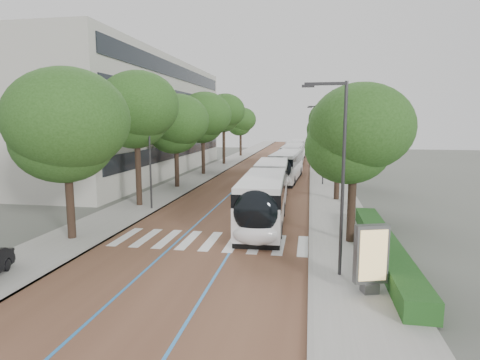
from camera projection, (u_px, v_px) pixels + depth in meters
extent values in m
plane|color=#51544C|center=(203.00, 247.00, 21.06)|extent=(160.00, 160.00, 0.00)
cube|color=brown|center=(273.00, 165.00, 60.04)|extent=(11.00, 140.00, 0.02)
cube|color=gray|center=(224.00, 164.00, 61.31)|extent=(4.00, 140.00, 0.12)
cube|color=gray|center=(324.00, 166.00, 58.75)|extent=(4.00, 140.00, 0.12)
cube|color=gray|center=(236.00, 164.00, 60.99)|extent=(0.20, 140.00, 0.14)
cube|color=gray|center=(311.00, 166.00, 59.08)|extent=(0.20, 140.00, 0.14)
cube|color=silver|center=(126.00, 237.00, 22.85)|extent=(0.55, 3.60, 0.01)
cube|color=silver|center=(146.00, 238.00, 22.63)|extent=(0.55, 3.60, 0.01)
cube|color=silver|center=(168.00, 239.00, 22.42)|extent=(0.55, 3.60, 0.01)
cube|color=silver|center=(189.00, 240.00, 22.21)|extent=(0.55, 3.60, 0.01)
cube|color=silver|center=(211.00, 241.00, 22.00)|extent=(0.55, 3.60, 0.01)
cube|color=silver|center=(233.00, 242.00, 21.78)|extent=(0.55, 3.60, 0.01)
cube|color=silver|center=(256.00, 243.00, 21.57)|extent=(0.55, 3.60, 0.01)
cube|color=silver|center=(279.00, 245.00, 21.36)|extent=(0.55, 3.60, 0.01)
cube|color=silver|center=(303.00, 246.00, 21.14)|extent=(0.55, 3.60, 0.01)
cube|color=#256EB9|center=(262.00, 165.00, 60.31)|extent=(0.12, 126.00, 0.01)
cube|color=#256EB9|center=(284.00, 165.00, 59.77)|extent=(0.12, 126.00, 0.01)
cube|color=#A5A299|center=(111.00, 118.00, 50.66)|extent=(18.00, 40.00, 14.00)
cube|color=black|center=(180.00, 150.00, 49.69)|extent=(0.12, 38.00, 1.60)
cube|color=black|center=(180.00, 124.00, 49.23)|extent=(0.12, 38.00, 1.60)
cube|color=black|center=(179.00, 98.00, 48.76)|extent=(0.12, 38.00, 1.60)
cube|color=black|center=(178.00, 72.00, 48.33)|extent=(0.12, 38.00, 1.60)
cube|color=#1A4618|center=(384.00, 247.00, 19.43)|extent=(1.20, 14.00, 0.80)
cylinder|color=#303033|center=(343.00, 181.00, 16.38)|extent=(0.14, 0.14, 8.00)
cube|color=#303033|center=(326.00, 84.00, 15.95)|extent=(1.70, 0.12, 0.12)
cube|color=#303033|center=(308.00, 86.00, 16.08)|extent=(0.50, 0.20, 0.10)
cylinder|color=#303033|center=(324.00, 145.00, 40.74)|extent=(0.14, 0.14, 8.00)
cube|color=#303033|center=(317.00, 106.00, 40.31)|extent=(1.70, 0.12, 0.12)
cube|color=#303033|center=(310.00, 107.00, 40.44)|extent=(0.50, 0.20, 0.10)
cylinder|color=#303033|center=(150.00, 155.00, 29.30)|extent=(0.14, 0.14, 8.00)
cylinder|color=black|center=(70.00, 202.00, 22.03)|extent=(0.44, 0.44, 4.27)
ellipsoid|color=#204516|center=(66.00, 131.00, 21.46)|extent=(6.45, 6.45, 5.49)
cylinder|color=black|center=(138.00, 174.00, 30.74)|extent=(0.44, 0.44, 5.06)
ellipsoid|color=#204516|center=(136.00, 113.00, 30.07)|extent=(5.99, 5.99, 5.09)
cylinder|color=black|center=(177.00, 166.00, 39.57)|extent=(0.44, 0.44, 4.28)
ellipsoid|color=#204516|center=(176.00, 127.00, 39.00)|extent=(5.99, 5.99, 5.09)
cylinder|color=black|center=(203.00, 155.00, 49.28)|extent=(0.44, 0.44, 4.77)
ellipsoid|color=#204516|center=(203.00, 120.00, 48.65)|extent=(6.49, 6.49, 5.52)
cylinder|color=black|center=(224.00, 147.00, 60.93)|extent=(0.44, 0.44, 5.34)
ellipsoid|color=#204516|center=(224.00, 115.00, 60.23)|extent=(5.95, 5.95, 5.05)
cylinder|color=black|center=(241.00, 144.00, 75.62)|extent=(0.44, 0.44, 4.44)
ellipsoid|color=#204516|center=(241.00, 123.00, 75.03)|extent=(5.27, 5.27, 4.48)
cylinder|color=black|center=(351.00, 207.00, 21.40)|extent=(0.44, 0.44, 4.01)
ellipsoid|color=#204516|center=(354.00, 138.00, 20.87)|extent=(5.33, 5.33, 4.53)
cylinder|color=black|center=(337.00, 177.00, 33.10)|extent=(0.44, 0.44, 3.96)
ellipsoid|color=#204516|center=(339.00, 133.00, 32.58)|extent=(5.35, 5.35, 4.55)
cylinder|color=black|center=(329.00, 159.00, 46.72)|extent=(0.44, 0.44, 4.34)
ellipsoid|color=#204516|center=(331.00, 125.00, 46.15)|extent=(5.69, 5.69, 4.84)
cylinder|color=black|center=(325.00, 149.00, 62.31)|extent=(0.44, 0.44, 4.41)
ellipsoid|color=#204516|center=(326.00, 123.00, 61.73)|extent=(4.81, 4.81, 4.09)
cylinder|color=black|center=(269.00, 186.00, 29.69)|extent=(2.33, 0.98, 2.30)
cube|color=silver|center=(263.00, 208.00, 24.74)|extent=(2.83, 9.44, 1.82)
cube|color=black|center=(263.00, 189.00, 24.57)|extent=(2.86, 9.26, 0.97)
cube|color=silver|center=(263.00, 179.00, 24.48)|extent=(2.77, 9.25, 0.31)
cube|color=black|center=(263.00, 225.00, 24.90)|extent=(2.77, 9.07, 0.35)
cube|color=silver|center=(272.00, 184.00, 34.00)|extent=(2.77, 7.82, 1.82)
cube|color=black|center=(272.00, 171.00, 33.83)|extent=(2.81, 7.67, 0.97)
cube|color=silver|center=(272.00, 163.00, 33.74)|extent=(2.72, 7.67, 0.31)
cube|color=black|center=(272.00, 197.00, 34.16)|extent=(2.71, 7.51, 0.35)
ellipsoid|color=black|center=(256.00, 212.00, 20.19)|extent=(2.39, 1.18, 2.28)
ellipsoid|color=silver|center=(256.00, 234.00, 20.31)|extent=(2.38, 1.08, 1.14)
cylinder|color=black|center=(240.00, 229.00, 22.77)|extent=(0.34, 1.01, 1.00)
cylinder|color=black|center=(280.00, 230.00, 22.46)|extent=(0.34, 1.01, 1.00)
cylinder|color=black|center=(260.00, 189.00, 35.90)|extent=(0.34, 1.01, 1.00)
cylinder|color=black|center=(286.00, 190.00, 35.59)|extent=(0.34, 1.01, 1.00)
cylinder|color=black|center=(250.00, 208.00, 28.02)|extent=(0.34, 1.01, 1.00)
cylinder|color=black|center=(283.00, 209.00, 27.71)|extent=(0.34, 1.01, 1.00)
cube|color=silver|center=(287.00, 169.00, 44.74)|extent=(3.22, 12.13, 1.82)
cube|color=black|center=(287.00, 159.00, 44.57)|extent=(3.25, 11.89, 0.97)
cube|color=silver|center=(287.00, 153.00, 44.48)|extent=(3.16, 11.89, 0.31)
cube|color=black|center=(287.00, 179.00, 44.90)|extent=(3.14, 11.65, 0.35)
ellipsoid|color=black|center=(280.00, 168.00, 39.00)|extent=(2.41, 1.24, 2.28)
ellipsoid|color=silver|center=(280.00, 180.00, 39.12)|extent=(2.41, 1.14, 1.14)
cylinder|color=black|center=(272.00, 180.00, 41.64)|extent=(0.36, 1.02, 1.00)
cylinder|color=black|center=(294.00, 181.00, 41.12)|extent=(0.36, 1.02, 1.00)
cylinder|color=black|center=(281.00, 171.00, 48.76)|extent=(0.36, 1.02, 1.00)
cylinder|color=black|center=(300.00, 172.00, 48.25)|extent=(0.36, 1.02, 1.00)
cube|color=silver|center=(293.00, 159.00, 56.83)|extent=(2.90, 12.08, 1.82)
cube|color=black|center=(293.00, 151.00, 56.66)|extent=(2.93, 11.84, 0.97)
cube|color=silver|center=(293.00, 146.00, 56.57)|extent=(2.84, 11.83, 0.31)
cube|color=black|center=(292.00, 166.00, 56.99)|extent=(2.83, 11.60, 0.35)
ellipsoid|color=black|center=(289.00, 157.00, 51.06)|extent=(2.39, 1.18, 2.28)
ellipsoid|color=silver|center=(289.00, 166.00, 51.17)|extent=(2.38, 1.08, 1.14)
cylinder|color=black|center=(282.00, 167.00, 53.68)|extent=(0.33, 1.01, 1.00)
cylinder|color=black|center=(299.00, 167.00, 53.22)|extent=(0.33, 1.01, 1.00)
cylinder|color=black|center=(287.00, 161.00, 60.85)|extent=(0.33, 1.01, 1.00)
cylinder|color=black|center=(302.00, 162.00, 60.39)|extent=(0.33, 1.01, 1.00)
cube|color=silver|center=(296.00, 152.00, 69.39)|extent=(3.15, 12.12, 1.82)
cube|color=black|center=(296.00, 145.00, 69.22)|extent=(3.18, 11.88, 0.97)
cube|color=silver|center=(296.00, 142.00, 69.13)|extent=(3.09, 11.88, 0.31)
cube|color=black|center=(296.00, 158.00, 69.55)|extent=(3.07, 11.64, 0.35)
ellipsoid|color=black|center=(293.00, 150.00, 63.64)|extent=(2.41, 1.23, 2.28)
ellipsoid|color=silver|center=(293.00, 157.00, 63.76)|extent=(2.40, 1.13, 1.14)
cylinder|color=black|center=(287.00, 158.00, 66.28)|extent=(0.35, 1.01, 1.00)
cylinder|color=black|center=(301.00, 158.00, 65.78)|extent=(0.35, 1.01, 1.00)
cylinder|color=black|center=(292.00, 155.00, 73.42)|extent=(0.35, 1.01, 1.00)
cylinder|color=black|center=(304.00, 155.00, 72.91)|extent=(0.35, 1.01, 1.00)
cube|color=#59595B|center=(369.00, 287.00, 15.16)|extent=(0.70, 0.64, 0.39)
cube|color=#59595B|center=(371.00, 254.00, 14.97)|extent=(1.31, 0.71, 2.24)
cube|color=#DAB773|center=(373.00, 256.00, 14.78)|extent=(1.02, 0.35, 1.94)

